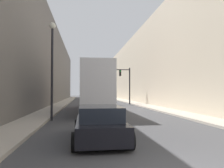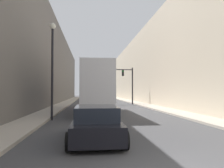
# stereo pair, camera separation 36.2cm
# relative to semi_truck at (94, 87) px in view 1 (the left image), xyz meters

# --- Properties ---
(sidewalk_right) EXTENTS (2.01, 80.00, 0.15)m
(sidewalk_right) POSITION_rel_semi_truck_xyz_m (7.24, 13.49, -2.30)
(sidewalk_right) COLOR #B2A899
(sidewalk_right) RESTS_ON ground
(sidewalk_left) EXTENTS (2.01, 80.00, 0.15)m
(sidewalk_left) POSITION_rel_semi_truck_xyz_m (-4.26, 13.49, -2.30)
(sidewalk_left) COLOR #B2A899
(sidewalk_left) RESTS_ON ground
(building_right) EXTENTS (6.00, 80.00, 12.44)m
(building_right) POSITION_rel_semi_truck_xyz_m (11.24, 13.49, 3.84)
(building_right) COLOR beige
(building_right) RESTS_ON ground
(building_left) EXTENTS (6.00, 80.00, 12.56)m
(building_left) POSITION_rel_semi_truck_xyz_m (-8.27, 13.49, 3.90)
(building_left) COLOR #66605B
(building_left) RESTS_ON ground
(semi_truck) EXTENTS (2.44, 13.39, 4.21)m
(semi_truck) POSITION_rel_semi_truck_xyz_m (0.00, 0.00, 0.00)
(semi_truck) COLOR silver
(semi_truck) RESTS_ON ground
(sedan_car) EXTENTS (2.09, 4.43, 1.39)m
(sedan_car) POSITION_rel_semi_truck_xyz_m (-0.32, -12.06, -1.71)
(sedan_car) COLOR black
(sedan_car) RESTS_ON ground
(traffic_signal_gantry) EXTENTS (6.00, 0.35, 5.59)m
(traffic_signal_gantry) POSITION_rel_semi_truck_xyz_m (4.40, 11.88, 1.64)
(traffic_signal_gantry) COLOR black
(traffic_signal_gantry) RESTS_ON ground
(street_lamp) EXTENTS (0.44, 0.44, 6.71)m
(street_lamp) POSITION_rel_semi_truck_xyz_m (-3.11, -5.66, 1.94)
(street_lamp) COLOR black
(street_lamp) RESTS_ON ground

